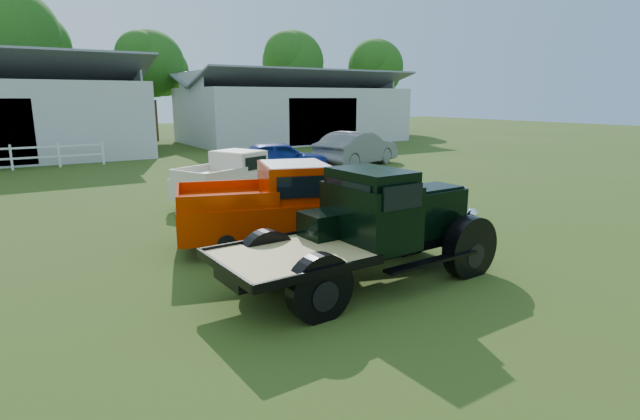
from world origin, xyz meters
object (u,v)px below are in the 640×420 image
vintage_flatbed (366,228)px  white_pickup (237,177)px  misc_car_blue (280,158)px  misc_car_grey (357,149)px  red_pickup (290,204)px

vintage_flatbed → white_pickup: vintage_flatbed is taller
vintage_flatbed → white_pickup: size_ratio=1.19×
misc_car_blue → misc_car_grey: size_ratio=0.84×
vintage_flatbed → misc_car_grey: bearing=51.9°
vintage_flatbed → misc_car_blue: vintage_flatbed is taller
vintage_flatbed → red_pickup: 2.90m
red_pickup → misc_car_blue: bearing=80.7°
white_pickup → misc_car_grey: bearing=6.5°
white_pickup → misc_car_grey: (8.53, 5.00, 0.04)m
misc_car_blue → misc_car_grey: (4.61, 0.51, 0.11)m
misc_car_grey → red_pickup: bearing=116.4°
red_pickup → white_pickup: size_ratio=1.19×
red_pickup → misc_car_grey: red_pickup is taller
white_pickup → misc_car_blue: white_pickup is taller
vintage_flatbed → red_pickup: vintage_flatbed is taller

